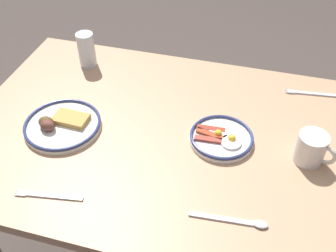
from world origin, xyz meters
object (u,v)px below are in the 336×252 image
at_px(coffee_mug, 312,148).
at_px(fork_near, 49,196).
at_px(plate_center_pancakes, 61,124).
at_px(fork_far, 311,93).
at_px(drinking_glass, 87,51).
at_px(plate_near_main, 221,138).
at_px(tea_spoon, 239,221).

distance_m(coffee_mug, fork_near, 0.77).
xyz_separation_m(plate_center_pancakes, fork_far, (-0.79, -0.41, -0.01)).
height_order(plate_center_pancakes, drinking_glass, drinking_glass).
distance_m(fork_near, fork_far, 0.97).
height_order(plate_near_main, fork_near, plate_near_main).
relative_size(plate_center_pancakes, fork_far, 1.38).
bearing_deg(plate_center_pancakes, drinking_glass, -79.76).
bearing_deg(drinking_glass, fork_near, 104.04).
relative_size(fork_near, tea_spoon, 0.93).
bearing_deg(fork_near, tea_spoon, -173.90).
bearing_deg(drinking_glass, coffee_mug, 160.47).
relative_size(plate_center_pancakes, coffee_mug, 2.14).
xyz_separation_m(fork_far, tea_spoon, (0.18, 0.62, 0.00)).
distance_m(plate_near_main, fork_near, 0.55).
distance_m(coffee_mug, fork_far, 0.34).
bearing_deg(coffee_mug, tea_spoon, 58.19).
relative_size(coffee_mug, tea_spoon, 0.57).
distance_m(plate_near_main, plate_center_pancakes, 0.52).
distance_m(drinking_glass, fork_near, 0.66).
height_order(coffee_mug, fork_near, coffee_mug).
bearing_deg(drinking_glass, plate_center_pancakes, 100.24).
bearing_deg(fork_near, plate_near_main, -140.95).
bearing_deg(tea_spoon, coffee_mug, -121.81).
distance_m(plate_center_pancakes, tea_spoon, 0.65).
bearing_deg(fork_far, plate_center_pancakes, 27.05).
relative_size(plate_near_main, drinking_glass, 1.49).
bearing_deg(plate_near_main, plate_center_pancakes, 8.83).
bearing_deg(plate_center_pancakes, plate_near_main, -171.17).
distance_m(drinking_glass, tea_spoon, 0.90).
relative_size(fork_far, tea_spoon, 0.88).
distance_m(plate_center_pancakes, fork_far, 0.89).
xyz_separation_m(drinking_glass, tea_spoon, (-0.68, 0.58, -0.06)).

